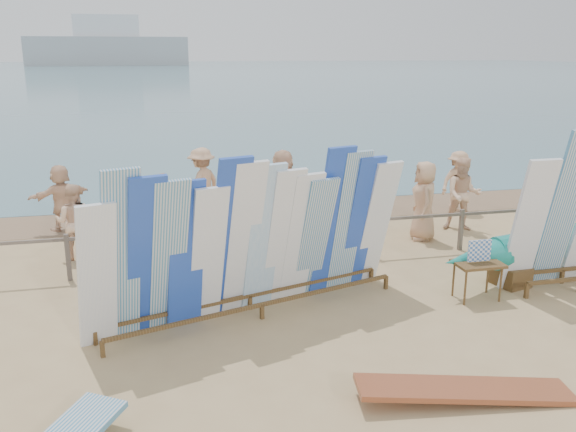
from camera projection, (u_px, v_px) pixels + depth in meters
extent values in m
plane|color=tan|center=(319.00, 327.00, 9.47)|extent=(160.00, 160.00, 0.00)
cube|color=#446D7A|center=(155.00, 71.00, 129.82)|extent=(320.00, 240.00, 0.02)
cube|color=#816448|center=(245.00, 212.00, 16.24)|extent=(40.00, 2.60, 0.01)
cube|color=#999EA3|center=(108.00, 51.00, 175.05)|extent=(45.00, 8.00, 8.00)
cube|color=silver|center=(106.00, 26.00, 173.22)|extent=(18.00, 6.00, 6.00)
cube|color=#6D5F52|center=(278.00, 226.00, 12.08)|extent=(12.00, 0.06, 0.06)
cube|color=#6D5F52|center=(68.00, 257.00, 11.30)|extent=(0.08, 0.08, 0.90)
cube|color=#6D5F52|center=(177.00, 250.00, 11.73)|extent=(0.08, 0.08, 0.90)
cube|color=#6D5F52|center=(278.00, 243.00, 12.17)|extent=(0.08, 0.08, 0.90)
cube|color=#6D5F52|center=(373.00, 236.00, 12.60)|extent=(0.08, 0.08, 0.90)
cube|color=#6D5F52|center=(461.00, 230.00, 13.04)|extent=(0.08, 0.08, 0.90)
cube|color=#6D5F52|center=(543.00, 224.00, 13.47)|extent=(0.08, 0.08, 0.90)
cube|color=brown|center=(262.00, 305.00, 9.71)|extent=(4.84, 1.55, 0.06)
cube|color=brown|center=(250.00, 296.00, 10.07)|extent=(4.84, 1.55, 0.06)
cube|color=white|center=(97.00, 277.00, 8.46)|extent=(0.69, 0.74, 2.22)
cube|color=silver|center=(121.00, 258.00, 8.57)|extent=(0.72, 0.82, 2.67)
cube|color=blue|center=(145.00, 258.00, 8.76)|extent=(0.75, 0.92, 2.54)
cube|color=silver|center=(169.00, 257.00, 8.94)|extent=(0.73, 0.88, 2.45)
cube|color=blue|center=(186.00, 256.00, 9.08)|extent=(0.66, 0.65, 2.40)
cube|color=white|center=(208.00, 256.00, 9.26)|extent=(0.70, 0.77, 2.27)
cube|color=blue|center=(228.00, 240.00, 9.38)|extent=(0.75, 0.95, 2.69)
cube|color=white|center=(244.00, 240.00, 9.52)|extent=(0.74, 0.90, 2.60)
cube|color=#8BB9DF|center=(263.00, 239.00, 9.69)|extent=(0.71, 0.80, 2.52)
cube|color=white|center=(282.00, 239.00, 9.88)|extent=(0.72, 0.84, 2.41)
cube|color=white|center=(300.00, 239.00, 10.06)|extent=(0.72, 0.82, 2.31)
cube|color=silver|center=(314.00, 240.00, 10.20)|extent=(0.72, 0.85, 2.20)
cube|color=blue|center=(331.00, 223.00, 10.31)|extent=(0.70, 0.77, 2.68)
cube|color=silver|center=(348.00, 223.00, 10.49)|extent=(0.70, 0.76, 2.58)
cube|color=blue|center=(360.00, 224.00, 10.63)|extent=(0.71, 0.81, 2.47)
cube|color=white|center=(376.00, 224.00, 10.82)|extent=(0.73, 0.85, 2.35)
cube|color=brown|center=(563.00, 269.00, 11.21)|extent=(2.14, 0.10, 0.06)
cube|color=white|center=(528.00, 227.00, 10.50)|extent=(0.60, 0.64, 2.45)
cube|color=silver|center=(563.00, 211.00, 10.59)|extent=(0.60, 0.81, 2.93)
cube|color=brown|center=(510.00, 275.00, 11.15)|extent=(0.64, 0.72, 0.37)
cone|color=teal|center=(473.00, 258.00, 10.63)|extent=(1.34, 0.84, 0.58)
cube|color=brown|center=(478.00, 264.00, 10.40)|extent=(0.80, 0.57, 0.05)
cube|color=white|center=(479.00, 251.00, 10.34)|extent=(0.42, 0.03, 0.38)
cube|color=#994C29|center=(464.00, 399.00, 7.52)|extent=(2.75, 0.96, 0.26)
cube|color=red|center=(317.00, 232.00, 13.22)|extent=(0.71, 0.67, 0.06)
cube|color=red|center=(316.00, 215.00, 13.39)|extent=(0.64, 0.30, 0.61)
cube|color=red|center=(315.00, 236.00, 13.16)|extent=(0.67, 0.66, 0.05)
cube|color=red|center=(308.00, 223.00, 13.22)|extent=(0.48, 0.42, 0.49)
cube|color=red|center=(307.00, 217.00, 13.51)|extent=(0.70, 0.91, 0.59)
cube|color=red|center=(300.00, 198.00, 13.68)|extent=(0.51, 0.32, 0.37)
imported|color=#8C6042|center=(351.00, 188.00, 15.35)|extent=(0.65, 0.64, 1.62)
imported|color=beige|center=(61.00, 197.00, 14.45)|extent=(1.50, 1.16, 1.58)
imported|color=beige|center=(463.00, 194.00, 14.41)|extent=(0.94, 0.71, 1.74)
imported|color=tan|center=(458.00, 181.00, 16.13)|extent=(1.12, 0.67, 1.62)
imported|color=tan|center=(202.00, 184.00, 15.31)|extent=(1.17, 1.20, 1.84)
imported|color=tan|center=(424.00, 201.00, 13.69)|extent=(0.62, 0.95, 1.79)
imported|color=beige|center=(283.00, 188.00, 14.79)|extent=(1.82, 1.28, 1.88)
imported|color=#8C6042|center=(162.00, 211.00, 13.17)|extent=(0.59, 0.68, 1.63)
imported|color=beige|center=(74.00, 222.00, 12.43)|extent=(0.82, 0.51, 1.57)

